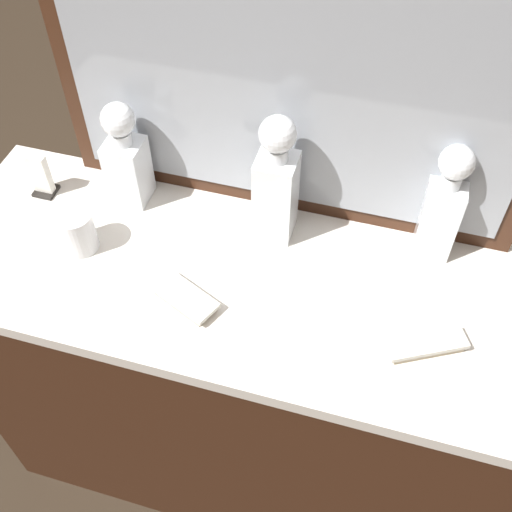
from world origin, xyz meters
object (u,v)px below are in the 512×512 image
Objects in this scene: crystal_tumbler_rear at (78,233)px; silver_brush_rear at (185,298)px; napkin_holder at (41,178)px; crystal_decanter_rear at (441,211)px; crystal_decanter_far_left at (274,189)px; crystal_decanter_right at (127,163)px; silver_brush_far_left at (426,345)px.

crystal_tumbler_rear is 0.63× the size of silver_brush_rear.
silver_brush_rear is at bearing -26.20° from napkin_holder.
crystal_decanter_rear is 0.35m from crystal_decanter_far_left.
crystal_decanter_right is at bearing 75.08° from crystal_tumbler_rear.
napkin_holder is (-0.16, 0.13, 0.00)m from crystal_tumbler_rear.
silver_brush_far_left is at bearing -31.30° from crystal_decanter_far_left.
napkin_holder is (-0.90, -0.08, -0.07)m from crystal_decanter_rear.
crystal_decanter_rear is at bearing 93.76° from silver_brush_far_left.
silver_brush_rear is (-0.47, -0.29, -0.10)m from crystal_decanter_rear.
crystal_decanter_far_left is at bearing 148.70° from silver_brush_far_left.
crystal_decanter_rear reaches higher than napkin_holder.
crystal_tumbler_rear is (-0.39, -0.17, -0.08)m from crystal_decanter_far_left.
crystal_decanter_right is 0.93× the size of crystal_decanter_rear.
crystal_tumbler_rear is at bearing 163.73° from silver_brush_rear.
crystal_decanter_rear is 1.83× the size of silver_brush_rear.
silver_brush_far_left is (0.76, -0.06, -0.03)m from crystal_tumbler_rear.
crystal_decanter_rear is at bearing 2.78° from crystal_decanter_right.
crystal_tumbler_rear is 0.29m from silver_brush_rear.
crystal_decanter_rear is 0.90× the size of crystal_decanter_far_left.
crystal_decanter_rear is 0.77m from crystal_tumbler_rear.
crystal_decanter_right is 1.70× the size of silver_brush_rear.
crystal_decanter_far_left is 0.56m from napkin_holder.
crystal_decanter_far_left is at bearing -172.47° from crystal_decanter_rear.
crystal_decanter_far_left reaches higher than crystal_decanter_rear.
crystal_decanter_far_left is 3.20× the size of crystal_tumbler_rear.
crystal_tumbler_rear is 0.21m from napkin_holder.
crystal_decanter_rear reaches higher than silver_brush_rear.
crystal_decanter_right is 2.70× the size of crystal_tumbler_rear.
napkin_holder reaches higher than silver_brush_far_left.
napkin_holder is at bearing 140.05° from crystal_tumbler_rear.
napkin_holder is at bearing -176.67° from crystal_decanter_far_left.
silver_brush_far_left is (0.02, -0.27, -0.10)m from crystal_decanter_rear.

